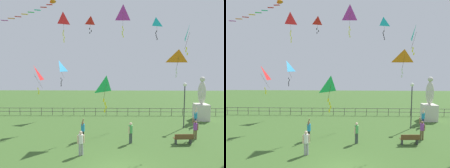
{
  "view_description": "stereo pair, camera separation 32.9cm",
  "coord_description": "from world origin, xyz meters",
  "views": [
    {
      "loc": [
        -0.26,
        -10.68,
        6.23
      ],
      "look_at": [
        -0.49,
        5.49,
        4.78
      ],
      "focal_mm": 31.58,
      "sensor_mm": 36.0,
      "label": 1
    },
    {
      "loc": [
        0.07,
        -10.67,
        6.23
      ],
      "look_at": [
        -0.49,
        5.49,
        4.78
      ],
      "focal_mm": 31.58,
      "sensor_mm": 36.0,
      "label": 2
    }
  ],
  "objects": [
    {
      "name": "kite_6",
      "position": [
        0.55,
        8.9,
        11.37
      ],
      "size": [
        1.11,
        0.9,
        3.08
      ],
      "color": "#B22DB2"
    },
    {
      "name": "kite_1",
      "position": [
        -0.76,
        1.01,
        5.11
      ],
      "size": [
        0.9,
        0.99,
        2.24
      ],
      "color": "#1EB759"
    },
    {
      "name": "lamppost",
      "position": [
        6.72,
        8.9,
        3.34
      ],
      "size": [
        0.36,
        0.36,
        4.61
      ],
      "color": "#38383D",
      "rests_on": "ground_plane"
    },
    {
      "name": "person_3",
      "position": [
        8.16,
        9.51,
        1.0
      ],
      "size": [
        0.33,
        0.51,
        1.99
      ],
      "color": "navy",
      "rests_on": "ground_plane"
    },
    {
      "name": "kite_8",
      "position": [
        -7.69,
        7.26,
        5.49
      ],
      "size": [
        1.17,
        0.75,
        2.58
      ],
      "color": "red"
    },
    {
      "name": "kite_5",
      "position": [
        4.09,
        2.88,
        6.85
      ],
      "size": [
        1.12,
        0.73,
        1.88
      ],
      "color": "orange"
    },
    {
      "name": "waterfront_railing",
      "position": [
        -0.43,
        14.0,
        0.62
      ],
      "size": [
        36.01,
        0.06,
        0.95
      ],
      "color": "#4C4742",
      "rests_on": "ground_plane"
    },
    {
      "name": "kite_4",
      "position": [
        -2.95,
        11.78,
        11.29
      ],
      "size": [
        0.96,
        0.89,
        1.87
      ],
      "color": "red"
    },
    {
      "name": "person_4",
      "position": [
        1.03,
        4.83,
        1.0
      ],
      "size": [
        0.39,
        0.41,
        1.74
      ],
      "color": "#3F4C47",
      "rests_on": "ground_plane"
    },
    {
      "name": "streamer_kite",
      "position": [
        -6.6,
        8.68,
        12.46
      ],
      "size": [
        4.98,
        1.53,
        2.56
      ],
      "color": "orange"
    },
    {
      "name": "kite_2",
      "position": [
        4.49,
        12.7,
        11.25
      ],
      "size": [
        1.07,
        0.7,
        2.62
      ],
      "color": "#19B2B2"
    },
    {
      "name": "kite_7",
      "position": [
        -7.1,
        13.37,
        6.09
      ],
      "size": [
        1.37,
        1.31,
        3.07
      ],
      "color": "#198CD1"
    },
    {
      "name": "person_1",
      "position": [
        -2.93,
        5.32,
        0.97
      ],
      "size": [
        0.31,
        0.53,
        1.94
      ],
      "color": "black",
      "rests_on": "ground_plane"
    },
    {
      "name": "person_0",
      "position": [
        -2.63,
        2.63,
        1.0
      ],
      "size": [
        0.5,
        0.32,
        1.74
      ],
      "color": "#99999E",
      "rests_on": "ground_plane"
    },
    {
      "name": "statue_monument",
      "position": [
        9.8,
        11.97,
        1.72
      ],
      "size": [
        1.48,
        1.48,
        5.05
      ],
      "color": "beige",
      "rests_on": "ground_plane"
    },
    {
      "name": "park_bench",
      "position": [
        5.26,
        4.76,
        0.46
      ],
      "size": [
        1.52,
        0.48,
        0.85
      ],
      "color": "brown",
      "rests_on": "ground_plane"
    },
    {
      "name": "kite_3",
      "position": [
        -5.75,
        10.58,
        11.18
      ],
      "size": [
        1.01,
        0.75,
        3.24
      ],
      "color": "red"
    },
    {
      "name": "person_5",
      "position": [
        6.64,
        5.85,
        0.96
      ],
      "size": [
        0.48,
        0.35,
        1.91
      ],
      "color": "brown",
      "rests_on": "ground_plane"
    },
    {
      "name": "kite_0",
      "position": [
        5.72,
        5.42,
        8.9
      ],
      "size": [
        0.7,
        1.06,
        2.47
      ],
      "color": "#19B2B2"
    }
  ]
}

